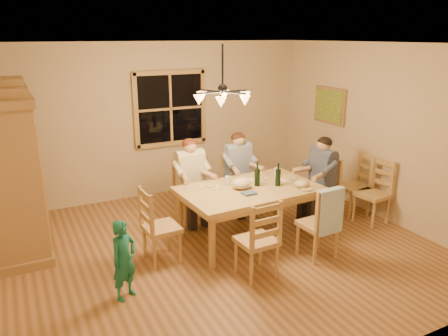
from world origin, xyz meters
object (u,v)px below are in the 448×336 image
chair_end_left (162,239)px  dining_table (249,194)px  chair_end_right (320,201)px  chandelier (223,96)px  chair_near_left (256,252)px  wine_bottle_a (257,175)px  chair_near_right (317,235)px  chair_far_left (191,204)px  chair_spare_back (353,196)px  chair_far_right (238,194)px  chair_spare_front (371,204)px  child (124,260)px  adult_woman (190,171)px  adult_plaid_man (238,163)px  wine_bottle_b (278,174)px  adult_slate_man (322,168)px  armoire (14,175)px

chair_end_left → dining_table: bearing=90.0°
chair_end_right → chandelier: bearing=93.5°
chair_near_left → wine_bottle_a: wine_bottle_a is taller
chair_near_left → chair_near_right: size_ratio=1.00×
chair_far_left → chair_spare_back: 2.63m
chair_near_right → chair_end_right: (0.80, 0.94, 0.00)m
chair_near_right → chair_end_left: same height
chair_far_right → chair_spare_front: size_ratio=1.00×
chair_near_right → child: 2.50m
chair_far_right → adult_woman: size_ratio=1.13×
chair_far_left → chair_spare_back: size_ratio=1.00×
adult_woman → wine_bottle_a: (0.66, -0.85, 0.08)m
adult_woman → chair_far_right: bearing=180.0°
chair_far_right → chair_near_right: same height
wine_bottle_a → adult_plaid_man: bearing=78.3°
dining_table → wine_bottle_b: wine_bottle_b is taller
adult_slate_man → chair_spare_front: adult_slate_man is taller
chair_far_left → chair_far_right: same height
chair_end_left → chair_spare_front: bearing=81.8°
chandelier → child: bearing=-159.6°
chair_end_left → adult_woman: size_ratio=1.13×
wine_bottle_a → chair_spare_back: wine_bottle_a is taller
chair_end_right → wine_bottle_b: wine_bottle_b is taller
wine_bottle_b → dining_table: bearing=165.8°
chair_end_left → child: bearing=-48.9°
armoire → adult_woman: 2.40m
armoire → dining_table: size_ratio=1.17×
chair_far_left → chair_near_right: 2.04m
chair_end_left → adult_slate_man: bearing=90.0°
adult_slate_man → wine_bottle_a: adult_slate_man is taller
chair_end_right → adult_woman: 2.09m
chair_end_left → adult_plaid_man: size_ratio=1.13×
chair_spare_back → adult_slate_man: bearing=95.3°
chair_end_left → chair_spare_back: (3.29, 0.09, 0.00)m
adult_slate_man → child: (-3.28, -0.75, -0.38)m
child → chair_near_right: bearing=-35.1°
dining_table → child: bearing=-160.7°
chair_far_left → chair_end_right: size_ratio=1.00×
chandelier → dining_table: 1.50m
chair_end_left → chair_spare_front: 3.30m
chair_near_right → chair_end_left: (-1.85, 0.81, 0.00)m
chair_far_right → chair_end_left: size_ratio=1.00×
chair_end_right → adult_woman: adult_woman is taller
adult_plaid_man → chair_spare_back: size_ratio=0.88×
chair_spare_back → chair_spare_front: bearing=-170.1°
adult_slate_man → child: adult_slate_man is taller
chair_far_left → adult_slate_man: adult_slate_man is taller
child → adult_plaid_man: bearing=4.4°
chair_spare_back → wine_bottle_a: bearing=99.7°
chair_far_right → chair_spare_back: (1.64, -0.90, 0.00)m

